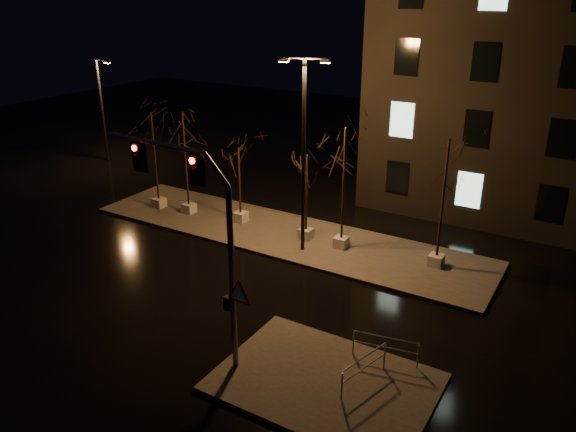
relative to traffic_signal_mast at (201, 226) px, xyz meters
The scene contains 14 objects.
ground 7.39m from the traffic_signal_mast, 127.58° to the left, with size 90.00×90.00×0.00m, color black.
median 11.88m from the traffic_signal_mast, 107.77° to the left, with size 22.00×5.00×0.15m, color #43413C.
sidewalk_corner 6.55m from the traffic_signal_mast, 10.51° to the left, with size 7.00×5.00×0.15m, color #43413C.
tree_0 15.07m from the traffic_signal_mast, 139.58° to the left, with size 1.80×1.80×5.79m.
tree_1 13.71m from the traffic_signal_mast, 133.18° to the left, with size 1.80×1.80×6.00m.
tree_2 12.22m from the traffic_signal_mast, 120.16° to the left, with size 1.80×1.80×4.31m.
tree_3 10.56m from the traffic_signal_mast, 100.22° to the left, with size 1.80×1.80×4.59m.
tree_4 10.29m from the traffic_signal_mast, 89.11° to the left, with size 1.80×1.80×6.23m.
tree_5 11.80m from the traffic_signal_mast, 65.93° to the left, with size 1.80×1.80×6.21m.
traffic_signal_mast is the anchor object (origin of this frame).
streetlight_main 9.23m from the traffic_signal_mast, 98.59° to the left, with size 2.25×0.98×9.22m.
streetlight_far 26.79m from the traffic_signal_mast, 144.77° to the left, with size 1.46×0.27×7.46m.
guard_rail_a 7.47m from the traffic_signal_mast, 26.89° to the left, with size 2.25×0.46×0.99m.
guard_rail_b 6.93m from the traffic_signal_mast, 13.87° to the left, with size 0.62×2.18×1.07m.
Camera 1 is at (14.22, -17.04, 12.15)m, focal length 35.00 mm.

